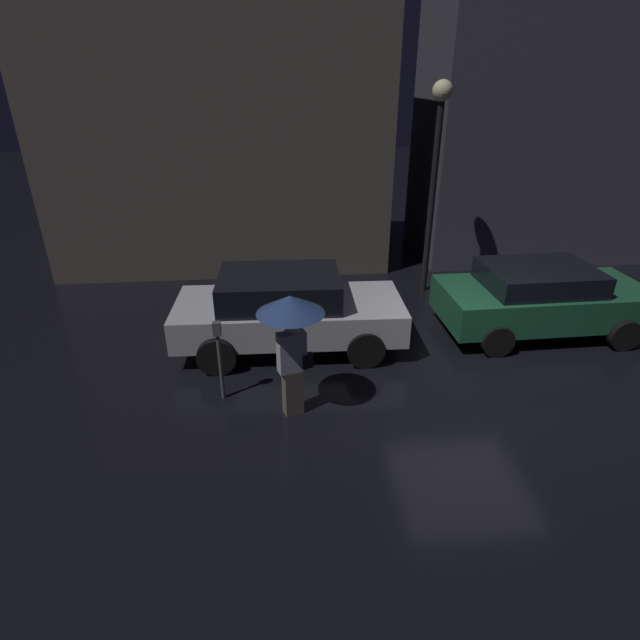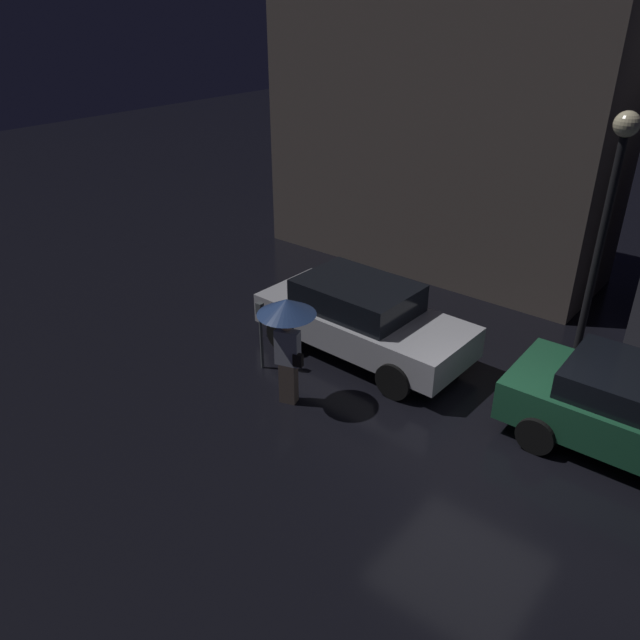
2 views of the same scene
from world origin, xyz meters
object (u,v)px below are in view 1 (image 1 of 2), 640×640
(parking_meter, at_px, (219,353))
(street_lamp_near, at_px, (436,152))
(parked_car_silver, at_px, (287,309))
(parked_car_green, at_px, (541,298))
(pedestrian_with_umbrella, at_px, (291,323))

(parking_meter, relative_size, street_lamp_near, 0.30)
(parked_car_silver, distance_m, parked_car_green, 4.99)
(parked_car_silver, bearing_deg, parking_meter, -122.26)
(parked_car_green, relative_size, parking_meter, 2.95)
(parked_car_silver, height_order, parking_meter, parked_car_silver)
(parked_car_green, bearing_deg, parked_car_silver, -179.29)
(parked_car_green, distance_m, street_lamp_near, 3.72)
(pedestrian_with_umbrella, distance_m, street_lamp_near, 5.87)
(parked_car_green, xyz_separation_m, parking_meter, (-6.07, -1.78, 0.11))
(parked_car_green, bearing_deg, parking_meter, -164.80)
(pedestrian_with_umbrella, relative_size, street_lamp_near, 0.43)
(pedestrian_with_umbrella, height_order, street_lamp_near, street_lamp_near)
(pedestrian_with_umbrella, bearing_deg, parked_car_silver, -107.76)
(pedestrian_with_umbrella, bearing_deg, parked_car_green, -173.37)
(parked_car_silver, height_order, parked_car_green, parked_car_silver)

